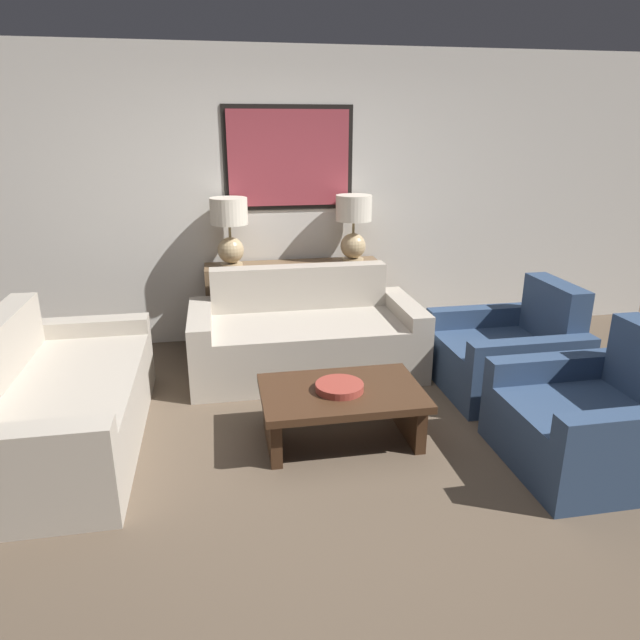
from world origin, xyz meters
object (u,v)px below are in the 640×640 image
(coffee_table, at_px, (341,403))
(decorative_bowl, at_px, (340,387))
(armchair_near_back_wall, at_px, (509,356))
(table_lamp_left, at_px, (230,226))
(table_lamp_right, at_px, (353,222))
(couch_by_side, at_px, (57,404))
(couch_by_back_wall, at_px, (305,338))
(armchair_near_camera, at_px, (595,422))
(console_table, at_px, (294,303))

(coffee_table, bearing_deg, decorative_bowl, -142.91)
(armchair_near_back_wall, bearing_deg, table_lamp_left, 147.43)
(table_lamp_left, bearing_deg, table_lamp_right, 0.00)
(decorative_bowl, height_order, armchair_near_back_wall, armchair_near_back_wall)
(table_lamp_right, distance_m, coffee_table, 2.12)
(couch_by_side, bearing_deg, table_lamp_right, 34.42)
(couch_by_side, height_order, armchair_near_back_wall, armchair_near_back_wall)
(couch_by_back_wall, xyz_separation_m, coffee_table, (0.05, -1.19, -0.02))
(coffee_table, bearing_deg, table_lamp_right, 74.66)
(table_lamp_left, height_order, armchair_near_camera, table_lamp_left)
(couch_by_back_wall, distance_m, couch_by_side, 1.97)
(console_table, bearing_deg, armchair_near_camera, -57.86)
(coffee_table, relative_size, armchair_near_back_wall, 1.10)
(coffee_table, xyz_separation_m, decorative_bowl, (-0.02, -0.01, 0.12))
(coffee_table, height_order, armchair_near_back_wall, armchair_near_back_wall)
(console_table, height_order, armchair_near_camera, armchair_near_camera)
(couch_by_side, bearing_deg, couch_by_back_wall, 27.47)
(table_lamp_right, distance_m, armchair_near_back_wall, 1.84)
(armchair_near_back_wall, bearing_deg, couch_by_side, -175.40)
(console_table, bearing_deg, armchair_near_back_wall, -41.29)
(console_table, distance_m, armchair_near_camera, 2.84)
(couch_by_back_wall, height_order, decorative_bowl, couch_by_back_wall)
(couch_by_back_wall, relative_size, coffee_table, 1.81)
(table_lamp_left, relative_size, armchair_near_back_wall, 0.64)
(decorative_bowl, xyz_separation_m, armchair_near_back_wall, (1.47, 0.55, -0.12))
(coffee_table, bearing_deg, armchair_near_back_wall, 20.31)
(decorative_bowl, bearing_deg, console_table, 91.12)
(couch_by_side, relative_size, armchair_near_back_wall, 1.99)
(table_lamp_right, relative_size, couch_by_back_wall, 0.32)
(armchair_near_camera, bearing_deg, decorative_bowl, 160.37)
(table_lamp_left, distance_m, armchair_near_camera, 3.29)
(console_table, distance_m, couch_by_back_wall, 0.68)
(couch_by_side, relative_size, decorative_bowl, 6.07)
(table_lamp_left, bearing_deg, console_table, 0.00)
(table_lamp_left, relative_size, armchair_near_camera, 0.64)
(console_table, height_order, table_lamp_left, table_lamp_left)
(table_lamp_left, distance_m, decorative_bowl, 2.11)
(table_lamp_right, bearing_deg, armchair_near_back_wall, -54.54)
(table_lamp_right, height_order, decorative_bowl, table_lamp_right)
(table_lamp_right, relative_size, armchair_near_camera, 0.64)
(couch_by_back_wall, height_order, armchair_near_back_wall, armchair_near_back_wall)
(coffee_table, xyz_separation_m, armchair_near_camera, (1.45, -0.54, 0.01))
(couch_by_side, xyz_separation_m, coffee_table, (1.80, -0.28, -0.02))
(table_lamp_left, height_order, coffee_table, table_lamp_left)
(table_lamp_left, relative_size, couch_by_back_wall, 0.32)
(table_lamp_right, xyz_separation_m, couch_by_side, (-2.32, -1.59, -0.85))
(console_table, height_order, decorative_bowl, console_table)
(couch_by_back_wall, xyz_separation_m, couch_by_side, (-1.75, -0.91, 0.00))
(table_lamp_right, relative_size, decorative_bowl, 1.96)
(console_table, bearing_deg, couch_by_side, -137.81)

